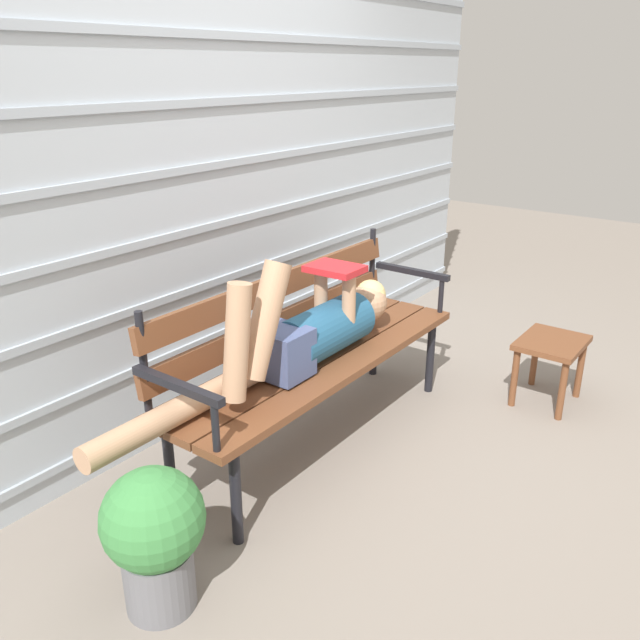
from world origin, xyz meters
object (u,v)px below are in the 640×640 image
(potted_plant, at_px, (155,533))
(reclining_person, at_px, (304,334))
(footstool, at_px, (551,353))
(park_bench, at_px, (308,344))

(potted_plant, bearing_deg, reclining_person, 10.34)
(footstool, height_order, potted_plant, potted_plant)
(park_bench, bearing_deg, reclining_person, -149.51)
(park_bench, distance_m, potted_plant, 1.21)
(reclining_person, xyz_separation_m, footstool, (1.17, -0.75, -0.32))
(reclining_person, xyz_separation_m, potted_plant, (-1.04, -0.19, -0.31))
(reclining_person, distance_m, footstool, 1.43)
(footstool, bearing_deg, reclining_person, 147.37)
(reclining_person, relative_size, potted_plant, 3.32)
(park_bench, relative_size, footstool, 4.55)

